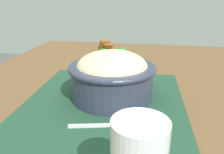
# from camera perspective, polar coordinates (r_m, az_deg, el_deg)

# --- Properties ---
(table) EXTENTS (1.24, 0.83, 0.76)m
(table) POSITION_cam_1_polar(r_m,az_deg,el_deg) (0.58, -1.55, -13.10)
(table) COLOR brown
(table) RESTS_ON ground_plane
(placemat) EXTENTS (0.42, 0.36, 0.00)m
(placemat) POSITION_cam_1_polar(r_m,az_deg,el_deg) (0.52, -1.69, -6.21)
(placemat) COLOR #1E422D
(placemat) RESTS_ON table
(bowl) EXTENTS (0.19, 0.19, 0.13)m
(bowl) POSITION_cam_1_polar(r_m,az_deg,el_deg) (0.52, -0.01, 0.59)
(bowl) COLOR #2D3347
(bowl) RESTS_ON placemat
(fork) EXTENTS (0.04, 0.13, 0.00)m
(fork) POSITION_cam_1_polar(r_m,az_deg,el_deg) (0.43, -0.91, -11.70)
(fork) COLOR silver
(fork) RESTS_ON placemat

